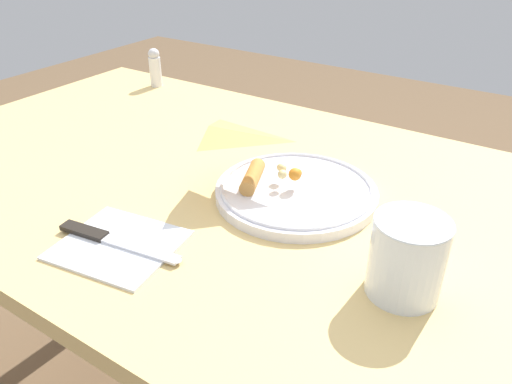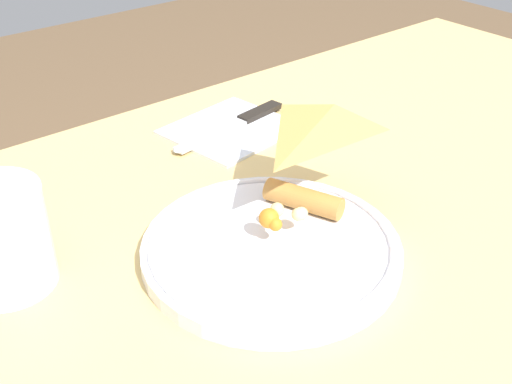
% 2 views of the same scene
% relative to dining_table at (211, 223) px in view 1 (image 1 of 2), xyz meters
% --- Properties ---
extents(dining_table, '(1.19, 0.74, 0.71)m').
position_rel_dining_table_xyz_m(dining_table, '(0.00, 0.00, 0.00)').
color(dining_table, '#DBB770').
rests_on(dining_table, ground_plane).
extents(plate_pizza, '(0.25, 0.25, 0.05)m').
position_rel_dining_table_xyz_m(plate_pizza, '(0.16, 0.01, 0.12)').
color(plate_pizza, white).
rests_on(plate_pizza, dining_table).
extents(milk_glass, '(0.09, 0.09, 0.10)m').
position_rel_dining_table_xyz_m(milk_glass, '(0.37, -0.11, 0.15)').
color(milk_glass, white).
rests_on(milk_glass, dining_table).
extents(napkin_folded, '(0.17, 0.16, 0.00)m').
position_rel_dining_table_xyz_m(napkin_folded, '(0.03, -0.23, 0.10)').
color(napkin_folded, silver).
rests_on(napkin_folded, dining_table).
extents(butter_knife, '(0.19, 0.05, 0.01)m').
position_rel_dining_table_xyz_m(butter_knife, '(0.02, -0.23, 0.11)').
color(butter_knife, black).
rests_on(butter_knife, napkin_folded).
extents(salt_shaker, '(0.03, 0.03, 0.09)m').
position_rel_dining_table_xyz_m(salt_shaker, '(-0.40, 0.30, 0.15)').
color(salt_shaker, silver).
rests_on(salt_shaker, dining_table).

